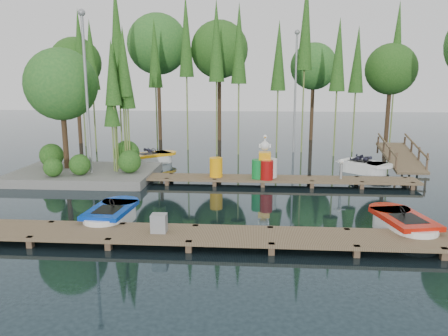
# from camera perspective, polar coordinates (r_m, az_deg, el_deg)

# --- Properties ---
(ground_plane) EXTENTS (90.00, 90.00, 0.00)m
(ground_plane) POSITION_cam_1_polar(r_m,az_deg,el_deg) (16.47, -1.87, -4.07)
(ground_plane) COLOR #1C2D34
(near_dock) EXTENTS (18.00, 1.50, 0.50)m
(near_dock) POSITION_cam_1_polar(r_m,az_deg,el_deg) (12.15, -4.17, -8.73)
(near_dock) COLOR brown
(near_dock) RESTS_ON ground
(far_dock) EXTENTS (15.00, 1.20, 0.50)m
(far_dock) POSITION_cam_1_polar(r_m,az_deg,el_deg) (18.76, 1.98, -1.40)
(far_dock) COLOR brown
(far_dock) RESTS_ON ground
(island) EXTENTS (6.20, 4.20, 6.75)m
(island) POSITION_cam_1_polar(r_m,az_deg,el_deg) (20.72, -18.66, 7.50)
(island) COLOR slate
(island) RESTS_ON ground
(tree_screen) EXTENTS (34.42, 18.53, 10.31)m
(tree_screen) POSITION_cam_1_polar(r_m,az_deg,el_deg) (26.68, -3.95, 15.16)
(tree_screen) COLOR #3F2C1B
(tree_screen) RESTS_ON ground
(lamp_island) EXTENTS (0.30, 0.30, 7.25)m
(lamp_island) POSITION_cam_1_polar(r_m,az_deg,el_deg) (19.64, -17.58, 10.52)
(lamp_island) COLOR gray
(lamp_island) RESTS_ON ground
(lamp_rear) EXTENTS (0.30, 0.30, 7.25)m
(lamp_rear) POSITION_cam_1_polar(r_m,az_deg,el_deg) (26.86, 9.33, 11.06)
(lamp_rear) COLOR gray
(lamp_rear) RESTS_ON ground
(ramp) EXTENTS (1.50, 3.94, 1.49)m
(ramp) POSITION_cam_1_polar(r_m,az_deg,el_deg) (23.75, 22.08, 1.39)
(ramp) COLOR brown
(ramp) RESTS_ON ground
(boat_blue) EXTENTS (1.33, 2.66, 0.87)m
(boat_blue) POSITION_cam_1_polar(r_m,az_deg,el_deg) (14.08, -14.49, -6.12)
(boat_blue) COLOR white
(boat_blue) RESTS_ON ground
(boat_red) EXTENTS (1.73, 2.86, 0.90)m
(boat_red) POSITION_cam_1_polar(r_m,az_deg,el_deg) (13.80, 22.32, -6.98)
(boat_red) COLOR white
(boat_red) RESTS_ON ground
(boat_yellow_far) EXTENTS (2.74, 2.54, 1.30)m
(boat_yellow_far) POSITION_cam_1_polar(r_m,az_deg,el_deg) (23.62, -9.38, 1.27)
(boat_yellow_far) COLOR white
(boat_yellow_far) RESTS_ON ground
(boat_white_far) EXTENTS (2.72, 2.64, 1.24)m
(boat_white_far) POSITION_cam_1_polar(r_m,az_deg,el_deg) (22.02, 17.77, 0.12)
(boat_white_far) COLOR white
(boat_white_far) RESTS_ON ground
(utility_cabinet) EXTENTS (0.42, 0.35, 0.51)m
(utility_cabinet) POSITION_cam_1_polar(r_m,az_deg,el_deg) (12.21, -8.48, -7.13)
(utility_cabinet) COLOR gray
(utility_cabinet) RESTS_ON near_dock
(yellow_barrel) EXTENTS (0.55, 0.55, 0.83)m
(yellow_barrel) POSITION_cam_1_polar(r_m,az_deg,el_deg) (18.72, -1.04, 0.10)
(yellow_barrel) COLOR #FFA90D
(yellow_barrel) RESTS_ON far_dock
(drum_cluster) EXTENTS (1.07, 0.98, 1.85)m
(drum_cluster) POSITION_cam_1_polar(r_m,az_deg,el_deg) (18.48, 5.40, 0.30)
(drum_cluster) COLOR #0E802E
(drum_cluster) RESTS_ON far_dock
(seagull_post) EXTENTS (0.53, 0.29, 0.85)m
(seagull_post) POSITION_cam_1_polar(r_m,az_deg,el_deg) (18.95, 15.10, 0.32)
(seagull_post) COLOR gray
(seagull_post) RESTS_ON far_dock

